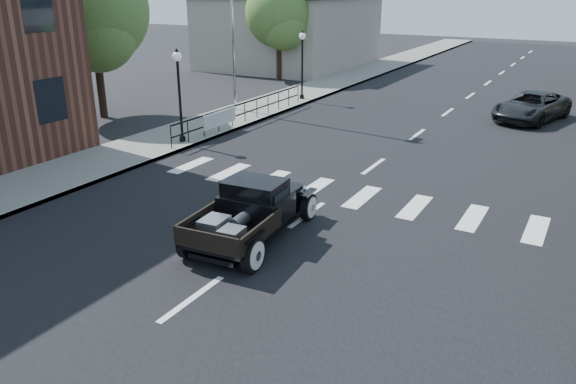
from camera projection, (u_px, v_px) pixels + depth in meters
The scene contains 13 objects.
ground at pixel (269, 243), 13.71m from camera, with size 120.00×120.00×0.00m, color black.
road at pixel (437, 121), 25.97m from camera, with size 14.00×80.00×0.02m, color black.
road_markings at pixel (402, 146), 21.88m from camera, with size 12.00×60.00×0.06m, color silver, non-canonical shape.
sidewalk_left at pixel (278, 102), 29.85m from camera, with size 3.00×80.00×0.15m, color gray.
low_building_left at pixel (290, 32), 42.61m from camera, with size 10.00×12.00×5.00m, color #AD9F91.
railing at pixel (245, 111), 25.01m from camera, with size 0.08×10.00×1.00m, color black, non-canonical shape.
banner at pixel (220, 124), 23.41m from camera, with size 0.04×2.20×0.60m, color silver, non-canonical shape.
lamp_post_b at pixel (180, 96), 21.43m from camera, with size 0.36×0.36×3.57m, color black, non-canonical shape.
lamp_post_c at pixel (302, 65), 29.60m from camera, with size 0.36×0.36×3.57m, color black, non-canonical shape.
big_tree_near at pixel (95, 37), 25.39m from camera, with size 5.02×5.02×7.38m, color #47682C, non-canonical shape.
big_tree_far at pixel (279, 29), 36.32m from camera, with size 4.35×4.35×6.38m, color #47682C, non-canonical shape.
hotrod_pickup at pixel (252, 210), 13.70m from camera, with size 2.03×4.35×1.51m, color black, non-canonical shape.
second_car at pixel (531, 107), 25.79m from camera, with size 2.15×4.66×1.30m, color black.
Camera 1 is at (6.48, -10.60, 5.95)m, focal length 35.00 mm.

